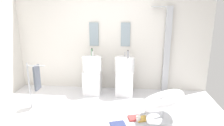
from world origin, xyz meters
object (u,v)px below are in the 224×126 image
(pedestal_sink_left, at_px, (92,74))
(soap_bottle_green, at_px, (92,52))
(shower_column, at_px, (166,48))
(soap_bottle_grey, at_px, (128,55))
(towel_rack, at_px, (36,79))
(lounge_chair, at_px, (162,103))
(coffee_mug, at_px, (138,119))
(soap_bottle_white, at_px, (93,53))
(magazine_red, at_px, (134,118))
(magazine_ochre, at_px, (143,119))
(magazine_navy, at_px, (118,124))
(pedestal_sink_right, at_px, (124,75))

(pedestal_sink_left, distance_m, soap_bottle_green, 0.53)
(shower_column, xyz_separation_m, soap_bottle_grey, (-0.90, -0.41, -0.08))
(pedestal_sink_left, bearing_deg, towel_rack, -140.56)
(soap_bottle_green, relative_size, soap_bottle_grey, 0.95)
(shower_column, height_order, soap_bottle_grey, shower_column)
(lounge_chair, distance_m, coffee_mug, 0.52)
(soap_bottle_grey, distance_m, soap_bottle_white, 0.86)
(soap_bottle_green, bearing_deg, magazine_red, -51.20)
(soap_bottle_white, bearing_deg, magazine_ochre, -46.98)
(magazine_navy, bearing_deg, shower_column, 39.41)
(soap_bottle_grey, xyz_separation_m, soap_bottle_white, (-0.84, 0.21, -0.03))
(magazine_ochre, height_order, soap_bottle_grey, soap_bottle_grey)
(shower_column, height_order, soap_bottle_green, shower_column)
(magazine_red, bearing_deg, lounge_chair, -12.08)
(coffee_mug, distance_m, soap_bottle_grey, 1.45)
(towel_rack, height_order, magazine_red, towel_rack)
(coffee_mug, distance_m, soap_bottle_white, 1.91)
(magazine_ochre, relative_size, soap_bottle_green, 1.42)
(pedestal_sink_right, relative_size, magazine_red, 4.83)
(pedestal_sink_right, xyz_separation_m, magazine_red, (0.22, -1.11, -0.45))
(magazine_navy, height_order, soap_bottle_white, soap_bottle_white)
(pedestal_sink_left, height_order, magazine_red, pedestal_sink_left)
(shower_column, relative_size, coffee_mug, 20.16)
(soap_bottle_grey, bearing_deg, coffee_mug, -78.54)
(soap_bottle_green, distance_m, soap_bottle_white, 0.03)
(magazine_red, bearing_deg, towel_rack, 156.91)
(pedestal_sink_right, xyz_separation_m, soap_bottle_green, (-0.78, 0.13, 0.51))
(soap_bottle_grey, bearing_deg, magazine_red, -81.67)
(soap_bottle_grey, bearing_deg, lounge_chair, -57.12)
(pedestal_sink_right, bearing_deg, shower_column, 17.90)
(pedestal_sink_right, height_order, magazine_ochre, pedestal_sink_right)
(coffee_mug, height_order, soap_bottle_white, soap_bottle_white)
(soap_bottle_grey, bearing_deg, shower_column, 24.44)
(shower_column, distance_m, magazine_ochre, 1.87)
(pedestal_sink_left, relative_size, towel_rack, 1.06)
(pedestal_sink_right, relative_size, coffee_mug, 9.89)
(towel_rack, bearing_deg, magazine_red, -8.66)
(pedestal_sink_left, height_order, magazine_navy, pedestal_sink_left)
(shower_column, bearing_deg, magazine_navy, -122.49)
(soap_bottle_green, bearing_deg, magazine_navy, -64.14)
(magazine_red, height_order, coffee_mug, coffee_mug)
(magazine_red, xyz_separation_m, soap_bottle_grey, (-0.15, 1.02, 0.97))
(shower_column, xyz_separation_m, soap_bottle_white, (-1.74, -0.20, -0.11))
(soap_bottle_white, bearing_deg, magazine_red, -51.34)
(pedestal_sink_left, distance_m, magazine_navy, 1.57)
(shower_column, bearing_deg, coffee_mug, -114.47)
(pedestal_sink_right, distance_m, coffee_mug, 1.29)
(lounge_chair, bearing_deg, pedestal_sink_right, 123.19)
(magazine_red, xyz_separation_m, soap_bottle_white, (-0.98, 1.23, 0.94))
(magazine_navy, bearing_deg, coffee_mug, 3.46)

